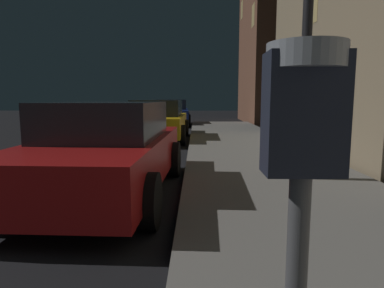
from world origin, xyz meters
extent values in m
cube|color=#232838|center=(4.48, -0.77, 1.45)|extent=(0.19, 0.11, 0.30)
cylinder|color=#999EA5|center=(4.48, -0.77, 1.59)|extent=(0.19, 0.19, 0.06)
cube|color=black|center=(4.42, -0.77, 1.49)|extent=(0.01, 0.08, 0.11)
cube|color=maroon|center=(2.85, 3.42, 0.57)|extent=(1.90, 4.33, 0.64)
cube|color=#1E2328|center=(2.85, 3.51, 1.15)|extent=(1.61, 2.19, 0.56)
cylinder|color=black|center=(2.02, 4.78, 0.33)|extent=(0.25, 0.67, 0.66)
cylinder|color=black|center=(3.78, 4.71, 0.33)|extent=(0.25, 0.67, 0.66)
cylinder|color=black|center=(3.68, 2.07, 0.33)|extent=(0.25, 0.67, 0.66)
cube|color=gold|center=(2.85, 10.32, 0.57)|extent=(1.88, 4.34, 0.64)
cube|color=#1E2328|center=(2.85, 10.28, 1.15)|extent=(1.63, 2.35, 0.56)
cylinder|color=black|center=(1.95, 11.67, 0.33)|extent=(0.23, 0.66, 0.66)
cylinder|color=black|center=(3.79, 11.65, 0.33)|extent=(0.23, 0.66, 0.66)
cylinder|color=black|center=(1.91, 8.99, 0.33)|extent=(0.23, 0.66, 0.66)
cylinder|color=black|center=(3.75, 8.97, 0.33)|extent=(0.23, 0.66, 0.66)
cube|color=navy|center=(2.85, 17.24, 0.57)|extent=(1.95, 4.32, 0.64)
cube|color=#1E2328|center=(2.85, 17.21, 1.15)|extent=(1.63, 2.02, 0.56)
cylinder|color=black|center=(1.90, 18.52, 0.33)|extent=(0.25, 0.67, 0.66)
cylinder|color=black|center=(3.68, 18.59, 0.33)|extent=(0.25, 0.67, 0.66)
cylinder|color=black|center=(2.02, 15.88, 0.33)|extent=(0.25, 0.67, 0.66)
cylinder|color=black|center=(3.80, 15.96, 0.33)|extent=(0.25, 0.67, 0.66)
cylinder|color=black|center=(5.98, 3.96, 2.52)|extent=(0.16, 0.16, 4.75)
cube|color=#F2D17F|center=(7.32, 7.79, 4.05)|extent=(0.06, 0.90, 1.20)
cube|color=brown|center=(11.65, 19.83, 5.42)|extent=(8.71, 7.20, 10.84)
cube|color=#F2D17F|center=(7.32, 17.43, 5.98)|extent=(0.06, 0.90, 1.20)
cube|color=#F2D17F|center=(7.32, 22.21, 7.46)|extent=(0.06, 0.90, 1.20)
camera|label=1|loc=(4.22, -1.60, 1.48)|focal=31.33mm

